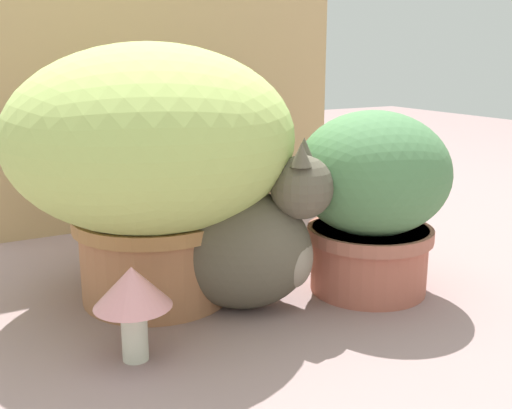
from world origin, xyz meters
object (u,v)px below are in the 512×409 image
at_px(grass_planter, 152,154).
at_px(cat, 248,242).
at_px(leafy_planter, 372,196).
at_px(mushroom_ornament_pink, 133,293).

xyz_separation_m(grass_planter, cat, (0.13, -0.13, -0.15)).
distance_m(grass_planter, leafy_planter, 0.41).
height_order(leafy_planter, cat, leafy_planter).
xyz_separation_m(cat, mushroom_ornament_pink, (-0.24, -0.09, -0.02)).
bearing_deg(cat, mushroom_ornament_pink, -159.48).
distance_m(grass_planter, cat, 0.23).
bearing_deg(mushroom_ornament_pink, cat, 20.52).
distance_m(leafy_planter, cat, 0.25).
relative_size(grass_planter, cat, 1.59).
height_order(grass_planter, cat, grass_planter).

